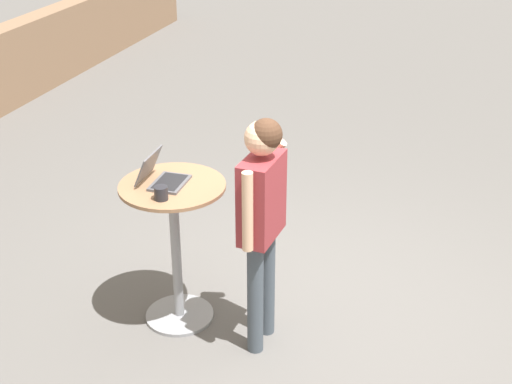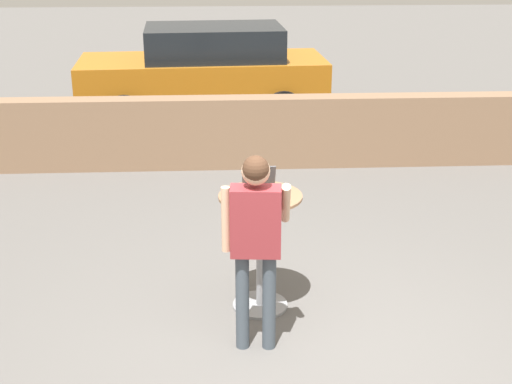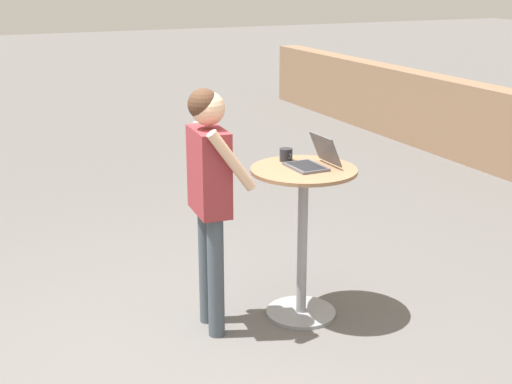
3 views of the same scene
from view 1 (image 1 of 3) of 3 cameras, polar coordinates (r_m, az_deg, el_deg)
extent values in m
plane|color=#5B5956|center=(5.37, 4.10, -9.84)|extent=(50.00, 50.00, 0.00)
cylinder|color=gray|center=(5.38, -6.12, -9.75)|extent=(0.50, 0.50, 0.03)
cylinder|color=gray|center=(5.08, -6.41, -4.92)|extent=(0.07, 0.07, 1.04)
cylinder|color=#8C6647|center=(4.82, -6.72, 0.47)|extent=(0.73, 0.73, 0.02)
cube|color=#515156|center=(4.82, -6.91, 0.73)|extent=(0.30, 0.22, 0.02)
cube|color=black|center=(4.82, -6.92, 0.83)|extent=(0.26, 0.17, 0.00)
cube|color=#515156|center=(4.83, -8.60, 2.10)|extent=(0.29, 0.10, 0.20)
cube|color=white|center=(4.83, -8.55, 2.11)|extent=(0.27, 0.09, 0.18)
cylinder|color=#232328|center=(4.61, -7.60, -0.08)|extent=(0.09, 0.09, 0.09)
torus|color=#232328|center=(4.66, -7.31, 0.24)|extent=(0.04, 0.01, 0.04)
cylinder|color=#424C56|center=(4.81, -0.06, -8.51)|extent=(0.11, 0.11, 0.85)
cylinder|color=#424C56|center=(4.97, 0.89, -7.18)|extent=(0.11, 0.11, 0.85)
cube|color=maroon|center=(4.53, 0.46, -0.48)|extent=(0.41, 0.22, 0.56)
sphere|color=#DBAD89|center=(4.35, 0.48, 4.34)|extent=(0.22, 0.22, 0.22)
sphere|color=#472D1E|center=(4.33, 0.82, 4.62)|extent=(0.20, 0.20, 0.20)
cylinder|color=#DBAD89|center=(4.33, -0.68, -1.61)|extent=(0.07, 0.07, 0.53)
cylinder|color=#DBAD89|center=(4.69, 0.61, 2.18)|extent=(0.09, 0.32, 0.41)
camera|label=2|loc=(5.25, 67.78, 12.08)|focal=50.00mm
camera|label=3|loc=(8.05, 21.58, 19.15)|focal=50.00mm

